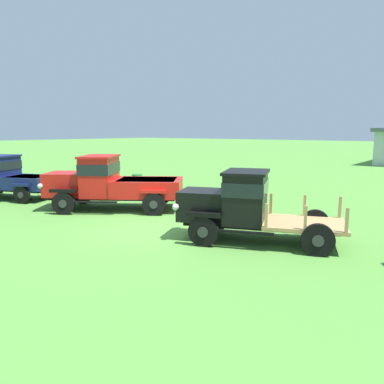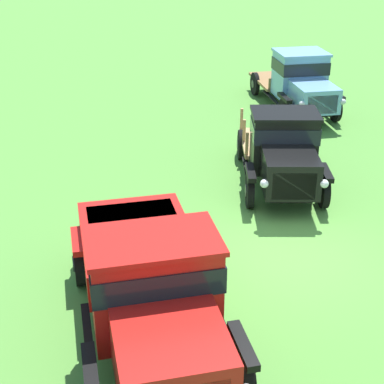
{
  "view_description": "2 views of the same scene",
  "coord_description": "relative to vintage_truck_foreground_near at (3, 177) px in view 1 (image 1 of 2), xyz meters",
  "views": [
    {
      "loc": [
        8.48,
        -8.61,
        3.25
      ],
      "look_at": [
        0.06,
        2.22,
        1.0
      ],
      "focal_mm": 35.0,
      "sensor_mm": 36.0,
      "label": 1
    },
    {
      "loc": [
        -10.81,
        -2.24,
        6.73
      ],
      "look_at": [
        0.06,
        2.22,
        1.0
      ],
      "focal_mm": 55.0,
      "sensor_mm": 36.0,
      "label": 2
    }
  ],
  "objects": [
    {
      "name": "ground_plane",
      "position": [
        9.78,
        0.05,
        -1.05
      ],
      "size": [
        240.0,
        240.0,
        0.0
      ],
      "primitive_type": "plane",
      "color": "#518E38"
    },
    {
      "name": "vintage_truck_foreground_near",
      "position": [
        0.0,
        0.0,
        0.0
      ],
      "size": [
        5.32,
        3.51,
        2.09
      ],
      "color": "black",
      "rests_on": "ground"
    },
    {
      "name": "vintage_truck_second_in_line",
      "position": [
        6.15,
        1.5,
        0.08
      ],
      "size": [
        5.69,
        4.81,
        2.25
      ],
      "color": "black",
      "rests_on": "ground"
    },
    {
      "name": "oil_drum_near_fence",
      "position": [
        2.97,
        6.04,
        -0.64
      ],
      "size": [
        0.59,
        0.59,
        0.83
      ],
      "color": "#1E7F33",
      "rests_on": "ground"
    },
    {
      "name": "vintage_truck_midrow_center",
      "position": [
        12.71,
        0.92,
        0.06
      ],
      "size": [
        5.12,
        3.42,
        2.1
      ],
      "color": "black",
      "rests_on": "ground"
    }
  ]
}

